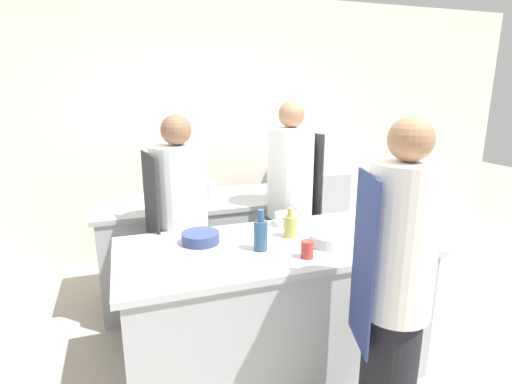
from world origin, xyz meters
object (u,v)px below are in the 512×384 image
object	(u,v)px
bowl_prep_small	(328,239)
cup	(307,249)
bottle_wine	(290,226)
bottle_olive_oil	(388,216)
bottle_vinegar	(261,234)
stockpot	(200,193)
chef_at_prep_near	(395,297)
bowl_ceramic_blue	(286,219)
chef_at_stove	(290,208)
oven_range	(307,212)
bowl_mixing_large	(201,238)
chef_at_pass_far	(181,231)

from	to	relation	value
bowl_prep_small	cup	size ratio (longest dim) A/B	2.30
bottle_wine	bowl_prep_small	distance (m)	0.27
bottle_olive_oil	bottle_vinegar	bearing A→B (deg)	-173.13
bottle_vinegar	cup	bearing A→B (deg)	-41.87
bottle_vinegar	cup	xyz separation A→B (m)	(0.22, -0.19, -0.05)
bowl_prep_small	stockpot	distance (m)	1.30
bottle_wine	cup	distance (m)	0.35
chef_at_prep_near	bowl_prep_small	xyz separation A→B (m)	(-0.01, 0.64, 0.06)
chef_at_prep_near	stockpot	size ratio (longest dim) A/B	6.14
bowl_ceramic_blue	cup	size ratio (longest dim) A/B	1.56
chef_at_stove	bowl_prep_small	xyz separation A→B (m)	(-0.13, -0.90, 0.06)
bottle_vinegar	stockpot	distance (m)	1.11
oven_range	bottle_wine	distance (m)	2.00
chef_at_stove	bottle_olive_oil	world-z (taller)	chef_at_stove
bottle_wine	chef_at_stove	bearing A→B (deg)	66.57
bowl_mixing_large	cup	xyz separation A→B (m)	(0.54, -0.42, 0.02)
bowl_mixing_large	bottle_olive_oil	bearing A→B (deg)	-4.79
stockpot	bottle_olive_oil	bearing A→B (deg)	-40.26
chef_at_pass_far	oven_range	bearing A→B (deg)	-63.48
bowl_ceramic_blue	stockpot	xyz separation A→B (m)	(-0.48, 0.73, 0.05)
oven_range	bowl_ceramic_blue	xyz separation A→B (m)	(-0.89, -1.47, 0.47)
oven_range	chef_at_prep_near	xyz separation A→B (m)	(-0.77, -2.53, 0.40)
bottle_olive_oil	bottle_vinegar	distance (m)	1.00
oven_range	bowl_mixing_large	size ratio (longest dim) A/B	4.03
chef_at_prep_near	cup	size ratio (longest dim) A/B	16.88
bottle_wine	bowl_mixing_large	world-z (taller)	bottle_wine
chef_at_prep_near	chef_at_pass_far	bearing A→B (deg)	48.12
oven_range	bowl_ceramic_blue	size ratio (longest dim) A/B	5.95
bottle_olive_oil	chef_at_stove	bearing A→B (deg)	121.42
chef_at_prep_near	bottle_wine	distance (m)	0.87
bottle_olive_oil	bowl_prep_small	world-z (taller)	bottle_olive_oil
chef_at_pass_far	bottle_wine	size ratio (longest dim) A/B	8.58
cup	chef_at_prep_near	bearing A→B (deg)	-66.24
chef_at_stove	bowl_mixing_large	size ratio (longest dim) A/B	7.37
chef_at_pass_far	bottle_olive_oil	size ratio (longest dim) A/B	8.63
bowl_ceramic_blue	cup	world-z (taller)	cup
chef_at_prep_near	chef_at_pass_far	size ratio (longest dim) A/B	1.04
bottle_vinegar	bowl_ceramic_blue	distance (m)	0.49
bottle_olive_oil	bowl_ceramic_blue	distance (m)	0.72
bottle_wine	bowl_ceramic_blue	xyz separation A→B (m)	(0.07, 0.22, -0.03)
chef_at_prep_near	bottle_wine	xyz separation A→B (m)	(-0.18, 0.85, 0.10)
stockpot	oven_range	bearing A→B (deg)	28.27
chef_at_stove	oven_range	bearing A→B (deg)	132.42
bowl_prep_small	stockpot	xyz separation A→B (m)	(-0.59, 1.15, 0.06)
bowl_mixing_large	chef_at_stove	bearing A→B (deg)	34.85
chef_at_pass_far	cup	bearing A→B (deg)	-154.66
oven_range	cup	world-z (taller)	cup
bowl_ceramic_blue	bottle_olive_oil	bearing A→B (deg)	-20.08
bowl_ceramic_blue	chef_at_stove	bearing A→B (deg)	63.61
chef_at_stove	bowl_ceramic_blue	world-z (taller)	chef_at_stove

